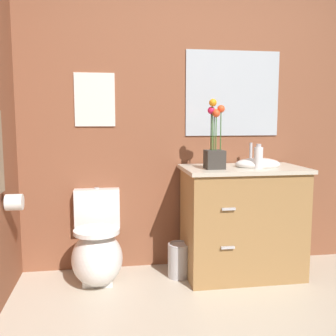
{
  "coord_description": "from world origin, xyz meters",
  "views": [
    {
      "loc": [
        -0.76,
        -1.62,
        1.24
      ],
      "look_at": [
        -0.31,
        1.21,
        0.88
      ],
      "focal_mm": 41.59,
      "sensor_mm": 36.0,
      "label": 1
    }
  ],
  "objects": [
    {
      "name": "wall_back",
      "position": [
        0.2,
        1.58,
        1.25
      ],
      "size": [
        4.52,
        0.05,
        2.5
      ],
      "primitive_type": "cube",
      "color": "brown",
      "rests_on": "ground_plane"
    },
    {
      "name": "toilet",
      "position": [
        -0.84,
        1.29,
        0.24
      ],
      "size": [
        0.38,
        0.59,
        0.69
      ],
      "color": "white",
      "rests_on": "ground_plane"
    },
    {
      "name": "vanity_cabinet",
      "position": [
        0.3,
        1.26,
        0.45
      ],
      "size": [
        0.94,
        0.56,
        1.05
      ],
      "color": "#9E7242",
      "rests_on": "ground_plane"
    },
    {
      "name": "flower_vase",
      "position": [
        0.04,
        1.19,
        1.03
      ],
      "size": [
        0.14,
        0.14,
        0.52
      ],
      "color": "#38332D",
      "rests_on": "vanity_cabinet"
    },
    {
      "name": "soap_bottle",
      "position": [
        0.37,
        1.16,
        0.95
      ],
      "size": [
        0.07,
        0.07,
        0.19
      ],
      "color": "white",
      "rests_on": "vanity_cabinet"
    },
    {
      "name": "trash_bin",
      "position": [
        -0.21,
        1.28,
        0.14
      ],
      "size": [
        0.18,
        0.18,
        0.27
      ],
      "color": "#B7B7BC",
      "rests_on": "ground_plane"
    },
    {
      "name": "wall_poster",
      "position": [
        -0.84,
        1.55,
        1.39
      ],
      "size": [
        0.32,
        0.01,
        0.42
      ],
      "primitive_type": "cube",
      "color": "silver"
    },
    {
      "name": "wall_mirror",
      "position": [
        0.29,
        1.55,
        1.45
      ],
      "size": [
        0.8,
        0.01,
        0.7
      ],
      "primitive_type": "cube",
      "color": "#B2BCC6"
    },
    {
      "name": "toilet_paper_roll",
      "position": [
        -1.38,
        1.09,
        0.68
      ],
      "size": [
        0.11,
        0.11,
        0.11
      ],
      "primitive_type": "cylinder",
      "rotation": [
        0.0,
        1.57,
        0.0
      ],
      "color": "white"
    }
  ]
}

